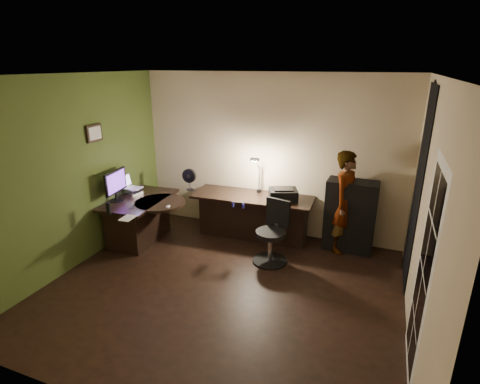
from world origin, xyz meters
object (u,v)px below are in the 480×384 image
(desk_left, at_px, (141,220))
(office_chair, at_px, (271,233))
(person, at_px, (346,202))
(desk_right, at_px, (252,217))
(monitor, at_px, (115,190))
(cabinet, at_px, (350,216))

(desk_left, distance_m, office_chair, 2.21)
(desk_left, relative_size, person, 0.80)
(desk_right, height_order, monitor, monitor)
(monitor, bearing_deg, person, 9.77)
(office_chair, bearing_deg, desk_left, -165.92)
(office_chair, bearing_deg, monitor, -161.36)
(desk_right, bearing_deg, cabinet, 2.78)
(desk_left, xyz_separation_m, monitor, (-0.27, -0.21, 0.55))
(monitor, distance_m, office_chair, 2.54)
(person, bearing_deg, cabinet, -32.04)
(desk_left, height_order, desk_right, desk_right)
(monitor, bearing_deg, office_chair, -1.07)
(desk_left, relative_size, monitor, 2.32)
(desk_right, height_order, person, person)
(cabinet, height_order, monitor, cabinet)
(cabinet, distance_m, office_chair, 1.34)
(office_chair, bearing_deg, person, 51.74)
(office_chair, bearing_deg, cabinet, 51.67)
(desk_right, distance_m, cabinet, 1.58)
(desk_right, xyz_separation_m, monitor, (-1.95, -1.00, 0.55))
(monitor, relative_size, office_chair, 0.59)
(cabinet, xyz_separation_m, monitor, (-3.51, -1.15, 0.36))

